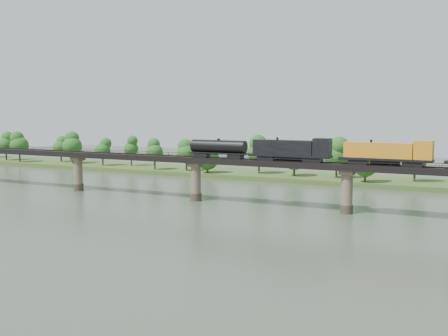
% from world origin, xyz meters
% --- Properties ---
extents(ground, '(400.00, 400.00, 0.00)m').
position_xyz_m(ground, '(0.00, 0.00, 0.00)').
color(ground, '#354234').
rests_on(ground, ground).
extents(far_bank, '(300.00, 24.00, 1.60)m').
position_xyz_m(far_bank, '(0.00, 85.00, 0.80)').
color(far_bank, '#355120').
rests_on(far_bank, ground).
extents(bridge, '(236.00, 30.00, 11.50)m').
position_xyz_m(bridge, '(0.00, 30.00, 5.46)').
color(bridge, '#473A2D').
rests_on(bridge, ground).
extents(bridge_superstructure, '(220.00, 4.90, 0.75)m').
position_xyz_m(bridge_superstructure, '(0.00, 30.00, 11.79)').
color(bridge_superstructure, black).
rests_on(bridge_superstructure, bridge).
extents(far_treeline, '(289.06, 17.54, 13.60)m').
position_xyz_m(far_treeline, '(-8.21, 80.52, 8.83)').
color(far_treeline, '#382619').
rests_on(far_treeline, far_bank).
extents(freight_train, '(82.29, 3.21, 5.66)m').
position_xyz_m(freight_train, '(41.11, 30.00, 14.21)').
color(freight_train, black).
rests_on(freight_train, bridge).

